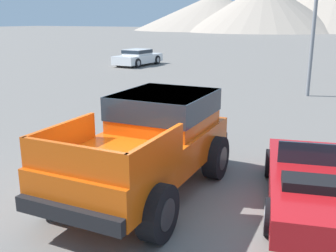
{
  "coord_description": "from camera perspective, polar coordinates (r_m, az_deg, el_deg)",
  "views": [
    {
      "loc": [
        3.5,
        -5.76,
        3.34
      ],
      "look_at": [
        -0.13,
        1.43,
        1.15
      ],
      "focal_mm": 42.0,
      "sensor_mm": 36.0,
      "label": 1
    }
  ],
  "objects": [
    {
      "name": "ground_plane",
      "position": [
        7.52,
        -4.12,
        -11.19
      ],
      "size": [
        320.0,
        320.0,
        0.0
      ],
      "primitive_type": "plane",
      "color": "slate"
    },
    {
      "name": "traffic_light_main",
      "position": [
        19.85,
        21.19,
        16.58
      ],
      "size": [
        0.38,
        3.41,
        5.99
      ],
      "rotation": [
        0.0,
        0.0,
        1.57
      ],
      "color": "slate",
      "rests_on": "ground_plane"
    },
    {
      "name": "red_convertible_car",
      "position": [
        7.76,
        21.13,
        -8.07
      ],
      "size": [
        2.63,
        4.32,
        1.07
      ],
      "rotation": [
        0.0,
        0.0,
        0.23
      ],
      "color": "#B21419",
      "rests_on": "ground_plane"
    },
    {
      "name": "parked_car_white",
      "position": [
        29.97,
        -4.39,
        9.94
      ],
      "size": [
        2.02,
        4.48,
        1.2
      ],
      "rotation": [
        0.0,
        0.0,
        6.24
      ],
      "color": "white",
      "rests_on": "ground_plane"
    },
    {
      "name": "orange_pickup_truck",
      "position": [
        7.78,
        -2.38,
        -1.77
      ],
      "size": [
        2.4,
        4.79,
        1.88
      ],
      "rotation": [
        0.0,
        0.0,
        0.03
      ],
      "color": "#CC4C0C",
      "rests_on": "ground_plane"
    }
  ]
}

